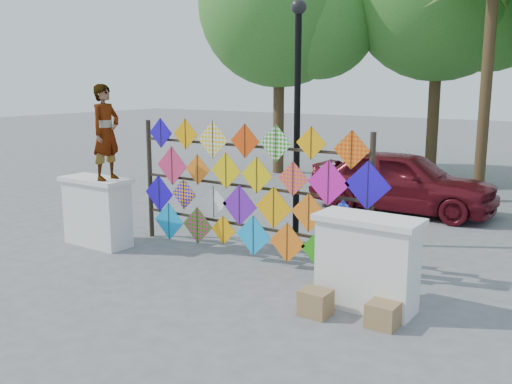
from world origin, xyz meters
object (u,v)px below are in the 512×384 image
(vendor_woman, at_px, (106,132))
(lamppost, at_px, (297,100))
(sedan, at_px, (403,181))
(kite_rack, at_px, (250,191))

(vendor_woman, xyz_separation_m, lamppost, (2.65, 2.20, 0.56))
(sedan, height_order, lamppost, lamppost)
(kite_rack, bearing_deg, lamppost, 82.18)
(sedan, xyz_separation_m, lamppost, (-0.71, -3.72, 1.96))
(vendor_woman, xyz_separation_m, sedan, (3.36, 5.92, -1.40))
(sedan, relative_size, lamppost, 0.96)
(kite_rack, relative_size, vendor_woman, 2.93)
(kite_rack, relative_size, sedan, 1.16)
(kite_rack, height_order, lamppost, lamppost)
(kite_rack, xyz_separation_m, sedan, (0.88, 4.99, -0.45))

